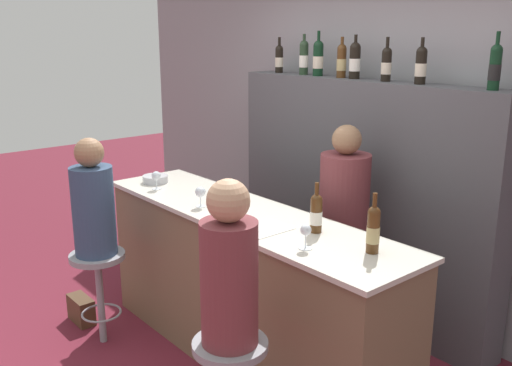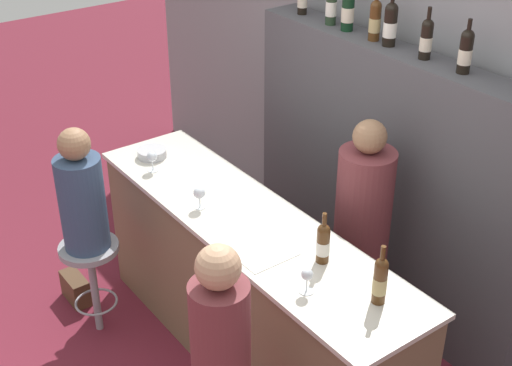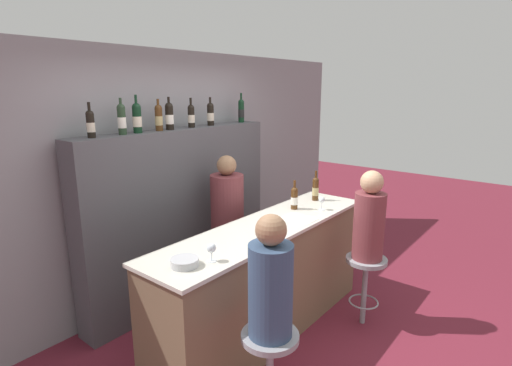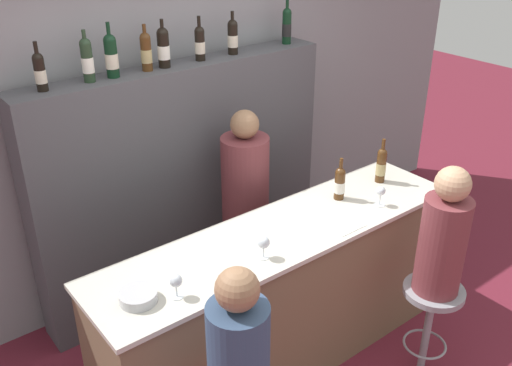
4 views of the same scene
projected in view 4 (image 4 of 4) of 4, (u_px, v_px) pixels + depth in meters
wall_back at (167, 126)px, 4.27m from camera, size 6.40×0.05×2.60m
bar_counter at (282, 299)px, 3.67m from camera, size 2.49×0.62×1.04m
back_bar_cabinet at (185, 183)px, 4.29m from camera, size 2.33×0.28×1.81m
wine_bottle_counter_0 at (340, 183)px, 3.74m from camera, size 0.07×0.07×0.29m
wine_bottle_counter_1 at (381, 165)px, 3.96m from camera, size 0.07×0.07×0.32m
wine_bottle_backbar_0 at (40, 71)px, 3.31m from camera, size 0.07×0.07×0.29m
wine_bottle_backbar_1 at (87, 60)px, 3.46m from camera, size 0.07×0.07×0.32m
wine_bottle_backbar_2 at (111, 55)px, 3.55m from camera, size 0.08×0.08×0.34m
wine_bottle_backbar_3 at (146, 51)px, 3.69m from camera, size 0.07×0.07×0.30m
wine_bottle_backbar_4 at (163, 47)px, 3.76m from camera, size 0.08×0.08×0.32m
wine_bottle_backbar_5 at (200, 43)px, 3.92m from camera, size 0.07×0.07×0.30m
wine_bottle_backbar_6 at (233, 37)px, 4.07m from camera, size 0.08×0.08×0.30m
wine_bottle_backbar_7 at (287, 25)px, 4.35m from camera, size 0.07×0.07×0.34m
wine_glass_0 at (176, 282)px, 2.83m from camera, size 0.07×0.07×0.13m
wine_glass_1 at (264, 243)px, 3.14m from camera, size 0.07×0.07×0.14m
wine_glass_2 at (381, 192)px, 3.67m from camera, size 0.07×0.07×0.13m
metal_bowl at (138, 297)px, 2.83m from camera, size 0.19×0.19×0.05m
tasting_menu at (337, 221)px, 3.53m from camera, size 0.21×0.30×0.00m
guest_seated_left at (238, 353)px, 2.54m from camera, size 0.28×0.28×0.81m
bar_stool_right at (431, 307)px, 3.59m from camera, size 0.38×0.38×0.67m
guest_seated_right at (443, 237)px, 3.35m from camera, size 0.28×0.28×0.83m
bartender at (246, 219)px, 4.19m from camera, size 0.34×0.34×1.56m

